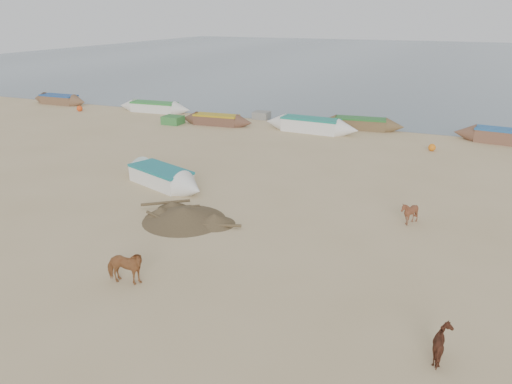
{
  "coord_description": "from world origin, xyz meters",
  "views": [
    {
      "loc": [
        7.61,
        -13.63,
        7.97
      ],
      "look_at": [
        0.0,
        4.0,
        1.0
      ],
      "focal_mm": 35.0,
      "sensor_mm": 36.0,
      "label": 1
    }
  ],
  "objects_px": {
    "cow_adult": "(125,267)",
    "calf_right": "(444,346)",
    "calf_front": "(409,213)",
    "near_canoe": "(161,176)"
  },
  "relations": [
    {
      "from": "cow_adult",
      "to": "calf_right",
      "type": "xyz_separation_m",
      "value": [
        9.29,
        0.05,
        -0.14
      ]
    },
    {
      "from": "calf_front",
      "to": "cow_adult",
      "type": "bearing_deg",
      "value": -62.67
    },
    {
      "from": "calf_front",
      "to": "calf_right",
      "type": "bearing_deg",
      "value": -7.86
    },
    {
      "from": "calf_right",
      "to": "near_canoe",
      "type": "height_order",
      "value": "calf_right"
    },
    {
      "from": "calf_right",
      "to": "near_canoe",
      "type": "xyz_separation_m",
      "value": [
        -13.56,
        8.35,
        -0.0
      ]
    },
    {
      "from": "calf_front",
      "to": "near_canoe",
      "type": "xyz_separation_m",
      "value": [
        -11.72,
        0.17,
        -0.06
      ]
    },
    {
      "from": "cow_adult",
      "to": "calf_front",
      "type": "bearing_deg",
      "value": -52.32
    },
    {
      "from": "cow_adult",
      "to": "calf_front",
      "type": "relative_size",
      "value": 1.39
    },
    {
      "from": "cow_adult",
      "to": "calf_right",
      "type": "height_order",
      "value": "cow_adult"
    },
    {
      "from": "cow_adult",
      "to": "calf_right",
      "type": "relative_size",
      "value": 1.56
    }
  ]
}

